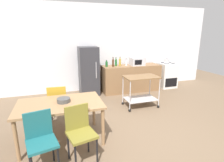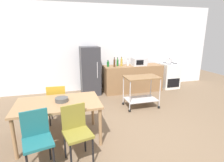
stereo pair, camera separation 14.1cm
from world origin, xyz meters
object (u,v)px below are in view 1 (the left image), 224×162
object	(u,v)px
bottle_soda	(126,63)
dining_table	(60,107)
stove_oven	(167,75)
chair_mustard	(58,102)
bottle_olive_oil	(145,62)
bottle_soy_sauce	(116,62)
chair_olive	(80,130)
bottle_sparkling_water	(113,63)
kitchen_cart	(141,86)
fruit_bowl	(64,100)
chair_teal	(41,138)
bottle_wine	(120,62)
bottle_sesame_oil	(107,64)
kettle	(167,61)
microwave	(137,62)
refrigerator	(89,71)

from	to	relation	value
bottle_soda	dining_table	bearing A→B (deg)	-133.33
stove_oven	chair_mustard	bearing A→B (deg)	-156.21
bottle_soda	bottle_olive_oil	world-z (taller)	bottle_soda
stove_oven	bottle_soy_sauce	xyz separation A→B (m)	(-1.98, 0.04, 0.56)
chair_olive	bottle_olive_oil	xyz separation A→B (m)	(2.71, 3.09, 0.47)
stove_oven	bottle_sparkling_water	size ratio (longest dim) A/B	2.95
chair_mustard	kitchen_cart	bearing A→B (deg)	-167.48
bottle_soy_sauce	fruit_bowl	world-z (taller)	bottle_soy_sauce
bottle_soy_sauce	chair_teal	bearing A→B (deg)	-125.13
bottle_wine	fruit_bowl	distance (m)	3.12
fruit_bowl	bottle_wine	bearing A→B (deg)	50.72
chair_olive	bottle_soda	size ratio (longest dim) A/B	3.85
bottle_sesame_oil	kettle	world-z (taller)	bottle_sesame_oil
kitchen_cart	bottle_soy_sauce	world-z (taller)	bottle_soy_sauce
bottle_soy_sauce	chair_mustard	bearing A→B (deg)	-137.71
kitchen_cart	microwave	distance (m)	1.47
bottle_wine	bottle_olive_oil	distance (m)	0.94
fruit_bowl	bottle_sesame_oil	bearing A→B (deg)	57.83
kitchen_cart	bottle_olive_oil	world-z (taller)	bottle_olive_oil
refrigerator	bottle_sesame_oil	world-z (taller)	refrigerator
fruit_bowl	bottle_soda	bearing A→B (deg)	47.27
refrigerator	bottle_olive_oil	bearing A→B (deg)	-0.94
chair_mustard	bottle_soda	size ratio (longest dim) A/B	3.85
chair_olive	refrigerator	world-z (taller)	refrigerator
refrigerator	bottle_sparkling_water	world-z (taller)	refrigerator
bottle_wine	fruit_bowl	world-z (taller)	bottle_wine
bottle_wine	bottle_sesame_oil	bearing A→B (deg)	-176.33
kettle	bottle_olive_oil	bearing A→B (deg)	169.41
dining_table	bottle_sesame_oil	distance (m)	2.88
kettle	bottle_soda	bearing A→B (deg)	177.02
chair_mustard	microwave	bearing A→B (deg)	-144.70
chair_teal	fruit_bowl	distance (m)	0.85
refrigerator	bottle_soy_sauce	world-z (taller)	refrigerator
bottle_soy_sauce	bottle_wine	bearing A→B (deg)	-3.37
refrigerator	microwave	world-z (taller)	refrigerator
bottle_sesame_oil	kettle	xyz separation A→B (m)	(2.20, -0.10, 0.01)
chair_mustard	bottle_sesame_oil	bearing A→B (deg)	-129.44
dining_table	bottle_soda	xyz separation A→B (m)	(2.25, 2.38, 0.32)
dining_table	bottle_wine	bearing A→B (deg)	50.03
chair_mustard	refrigerator	size ratio (longest dim) A/B	0.57
bottle_olive_oil	fruit_bowl	bearing A→B (deg)	-140.14
bottle_olive_oil	kettle	xyz separation A→B (m)	(0.79, -0.15, 0.01)
microwave	stove_oven	bearing A→B (deg)	3.43
bottle_soda	fruit_bowl	distance (m)	3.22
microwave	dining_table	bearing A→B (deg)	-138.42
kettle	bottle_soy_sauce	bearing A→B (deg)	175.89
chair_teal	kitchen_cart	world-z (taller)	chair_teal
refrigerator	bottle_olive_oil	world-z (taller)	refrigerator
stove_oven	microwave	world-z (taller)	microwave
bottle_soy_sauce	fruit_bowl	distance (m)	3.04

